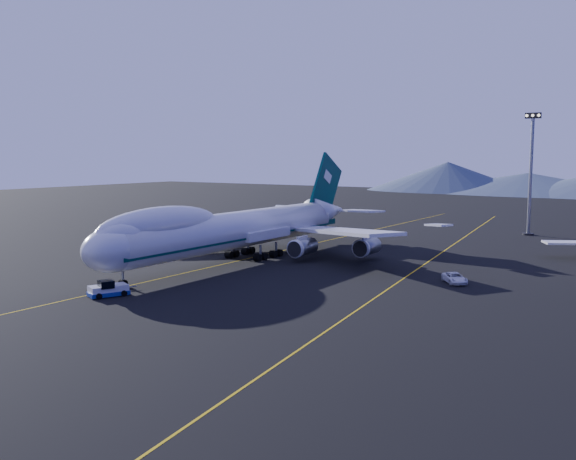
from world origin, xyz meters
The scene contains 7 objects.
ground centered at (0.00, 0.00, 0.00)m, with size 500.00×500.00×0.00m, color black.
taxiway_line_main centered at (0.00, 0.00, 0.01)m, with size 0.25×220.00×0.01m, color #C8A20B.
taxiway_line_side centered at (30.00, 10.00, 0.01)m, with size 0.25×200.00×0.01m, color #C8A20B.
boeing_747 centered at (0.00, 0.03, 5.81)m, with size 59.62×72.43×19.37m.
pushback_tug centered at (2.74, -31.61, 0.71)m, with size 4.45×5.77×2.25m.
service_van centered at (38.93, 1.96, 0.77)m, with size 2.55×5.54×1.54m, color white.
floodlight_mast centered at (35.00, 67.31, 14.42)m, with size 3.52×2.64×28.45m.
Camera 1 is at (68.54, -89.36, 18.80)m, focal length 40.00 mm.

